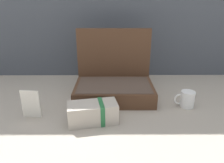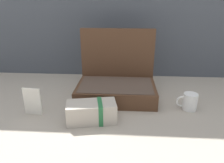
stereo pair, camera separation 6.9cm
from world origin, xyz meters
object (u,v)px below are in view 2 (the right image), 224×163
(cream_toiletry_bag, at_px, (92,112))
(coffee_mug, at_px, (189,102))
(open_suitcase, at_px, (116,83))
(info_card_left, at_px, (32,101))

(cream_toiletry_bag, distance_m, coffee_mug, 0.51)
(open_suitcase, distance_m, info_card_left, 0.47)
(open_suitcase, xyz_separation_m, coffee_mug, (0.39, -0.14, -0.04))
(open_suitcase, bearing_deg, coffee_mug, -19.72)
(coffee_mug, xyz_separation_m, info_card_left, (-0.79, -0.10, 0.03))
(coffee_mug, distance_m, info_card_left, 0.80)
(cream_toiletry_bag, bearing_deg, open_suitcase, 70.79)
(open_suitcase, bearing_deg, cream_toiletry_bag, -109.21)
(coffee_mug, bearing_deg, cream_toiletry_bag, -163.11)
(cream_toiletry_bag, bearing_deg, coffee_mug, 16.89)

